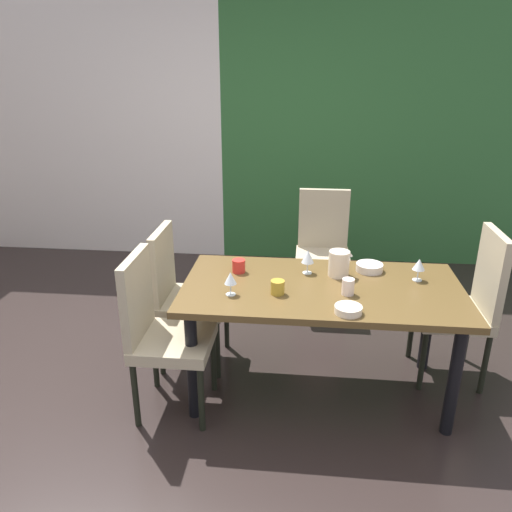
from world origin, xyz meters
The scene contains 17 objects.
ground_plane centered at (0.00, 0.00, -0.01)m, with size 6.30×5.33×0.02m, color black.
back_panel_interior centered at (-1.72, 2.62, 1.38)m, with size 2.85×0.10×2.75m, color silver.
garden_window_panel centered at (1.43, 2.62, 1.38)m, with size 3.45×0.10×2.75m, color #2E602F.
dining_table centered at (0.68, 0.25, 0.64)m, with size 1.66×0.86×0.73m.
chair_head_far centered at (0.72, 1.49, 0.55)m, with size 0.44×0.45×0.99m.
chair_left_near centered at (-0.25, -0.01, 0.54)m, with size 0.45×0.44×0.98m.
chair_right_far centered at (1.62, 0.51, 0.56)m, with size 0.44×0.44×1.02m.
chair_left_far centered at (-0.24, 0.51, 0.54)m, with size 0.45×0.44×0.96m.
wine_glass_east centered at (0.59, 0.44, 0.84)m, with size 0.08×0.08×0.15m.
wine_glass_north centered at (0.16, 0.08, 0.83)m, with size 0.07×0.07×0.14m.
wine_glass_near_window centered at (1.26, 0.39, 0.83)m, with size 0.07×0.07×0.14m.
serving_bowl_near_shelf centered at (0.81, -0.08, 0.75)m, with size 0.15×0.15×0.04m, color beige.
serving_bowl_center centered at (0.99, 0.51, 0.76)m, with size 0.17×0.17×0.05m, color silver.
cup_west centered at (0.43, 0.12, 0.77)m, with size 0.08×0.08×0.08m, color #AF8C2A.
cup_right centered at (0.83, 0.15, 0.78)m, with size 0.07×0.07×0.09m, color beige.
cup_left centered at (0.16, 0.41, 0.78)m, with size 0.08×0.08×0.08m, color red.
pitcher_south centered at (0.79, 0.42, 0.81)m, with size 0.14×0.13×0.16m.
Camera 1 is at (0.57, -2.47, 1.97)m, focal length 35.00 mm.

